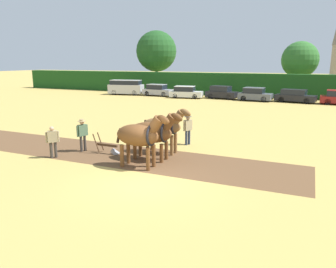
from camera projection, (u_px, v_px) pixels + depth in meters
ground_plane at (146, 183)px, 12.98m from camera, size 240.00×240.00×0.00m
plowed_furrow_strip at (97, 152)px, 17.29m from camera, size 21.18×3.95×0.01m
hedgerow at (262, 85)px, 43.08m from camera, size 77.93×1.63×3.02m
tree_far_left at (156, 51)px, 52.81m from camera, size 6.50×6.50×9.41m
tree_left at (300, 60)px, 44.80m from camera, size 4.95×4.95×7.28m
draft_horse_lead_left at (140, 135)px, 14.54m from camera, size 2.73×1.05×2.54m
draft_horse_lead_right at (152, 132)px, 15.71m from camera, size 2.91×1.06×2.45m
draft_horse_trail_left at (164, 126)px, 16.85m from camera, size 2.80×0.92×2.47m
plow at (109, 148)px, 16.92m from camera, size 1.46×0.46×1.13m
farmer_at_plow at (82, 133)px, 17.22m from camera, size 0.44×0.64×1.73m
farmer_beside_team at (188, 127)px, 18.58m from camera, size 0.43×0.61×1.73m
farmer_onlooker_left at (53, 140)px, 16.09m from camera, size 0.48×0.48×1.59m
parked_van at (126, 87)px, 45.78m from camera, size 5.02×2.68×2.04m
parked_car_left at (158, 90)px, 44.40m from camera, size 4.16×1.96×1.56m
parked_car_center_left at (186, 92)px, 41.81m from camera, size 4.30×2.23×1.52m
parked_car_center at (222, 93)px, 41.17m from camera, size 4.14×2.34×1.59m
parked_car_center_right at (255, 94)px, 38.94m from camera, size 3.97×2.17×1.57m
parked_car_right at (295, 96)px, 37.55m from camera, size 4.65×2.48×1.47m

